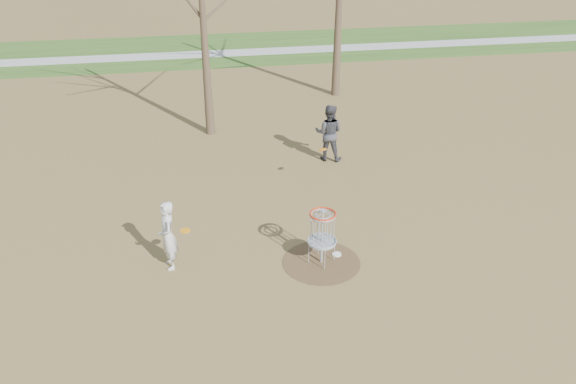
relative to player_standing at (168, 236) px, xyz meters
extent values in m
plane|color=brown|center=(3.39, -0.48, -0.82)|extent=(160.00, 160.00, 0.00)
cube|color=#2D5119|center=(3.39, 20.52, -0.81)|extent=(160.00, 8.00, 0.01)
cube|color=#9E9E99|center=(3.39, 19.52, -0.80)|extent=(160.00, 1.50, 0.01)
cylinder|color=#47331E|center=(3.39, -0.48, -0.81)|extent=(1.80, 1.80, 0.01)
imported|color=silver|center=(0.00, 0.00, 0.00)|extent=(0.48, 0.65, 1.63)
imported|color=#39393F|center=(4.94, 5.08, 0.09)|extent=(1.07, 0.96, 1.81)
cylinder|color=white|center=(3.82, -0.25, -0.80)|extent=(0.22, 0.22, 0.02)
cylinder|color=orange|center=(4.25, 3.07, 0.43)|extent=(0.23, 0.22, 0.10)
cylinder|color=orange|center=(0.40, -0.22, 0.22)|extent=(0.22, 0.22, 0.02)
cylinder|color=#9EA3AD|center=(3.39, -0.48, -0.14)|extent=(0.05, 0.05, 1.35)
cylinder|color=#9EA3AD|center=(3.39, -0.48, -0.27)|extent=(0.64, 0.64, 0.04)
torus|color=#9EA3AD|center=(3.39, -0.48, 0.43)|extent=(0.60, 0.60, 0.04)
torus|color=red|center=(3.39, -0.48, 0.47)|extent=(0.60, 0.60, 0.04)
cone|color=#382B1E|center=(1.39, 8.02, 2.93)|extent=(0.32, 0.32, 7.50)
camera|label=1|loc=(0.69, -10.81, 6.60)|focal=35.00mm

